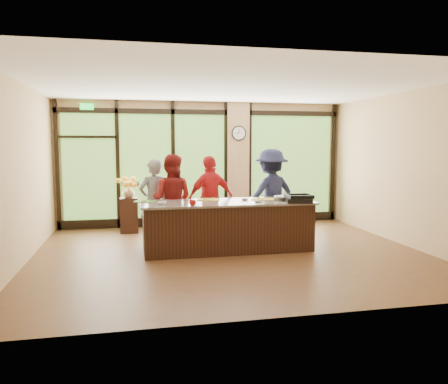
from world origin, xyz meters
name	(u,v)px	position (x,y,z in m)	size (l,w,h in m)	color
floor	(231,254)	(0.00, 0.00, 0.00)	(7.00, 7.00, 0.00)	#4E321B
ceiling	(231,86)	(0.00, 0.00, 3.00)	(7.00, 7.00, 0.00)	white
back_wall	(204,164)	(0.00, 3.00, 1.50)	(7.00, 7.00, 0.00)	tan
left_wall	(20,174)	(-3.50, 0.00, 1.50)	(6.00, 6.00, 0.00)	tan
right_wall	(406,169)	(3.50, 0.00, 1.50)	(6.00, 6.00, 0.00)	tan
window_wall	(211,168)	(0.16, 2.95, 1.39)	(6.90, 0.12, 3.00)	tan
island_base	(227,227)	(0.00, 0.30, 0.44)	(3.10, 1.00, 0.88)	black
countertop	(227,202)	(0.00, 0.30, 0.90)	(3.20, 1.10, 0.04)	#70665C
wall_clock	(239,133)	(0.85, 2.87, 2.25)	(0.36, 0.04, 0.36)	black
cook_left	(154,202)	(-1.32, 1.13, 0.85)	(0.62, 0.40, 1.69)	slate
cook_midleft	(171,199)	(-0.98, 1.02, 0.89)	(0.87, 0.68, 1.79)	maroon
cook_midright	(211,199)	(-0.18, 1.07, 0.88)	(1.03, 0.43, 1.75)	red
cook_right	(271,194)	(1.11, 1.09, 0.94)	(1.22, 0.70, 1.89)	#1C1F3E
roasting_pan	(299,200)	(1.25, -0.13, 0.96)	(0.46, 0.35, 0.08)	black
mixing_bowl	(282,198)	(1.07, 0.28, 0.96)	(0.31, 0.31, 0.08)	silver
cutting_board_left	(145,201)	(-1.50, 0.58, 0.93)	(0.37, 0.28, 0.01)	#418430
cutting_board_center	(208,199)	(-0.30, 0.60, 0.93)	(0.42, 0.32, 0.01)	gold
cutting_board_right	(263,199)	(0.75, 0.46, 0.93)	(0.44, 0.33, 0.01)	gold
prep_bowl_near	(162,203)	(-1.22, 0.11, 0.95)	(0.16, 0.16, 0.05)	silver
prep_bowl_mid	(257,201)	(0.52, 0.08, 0.94)	(0.12, 0.12, 0.04)	silver
prep_bowl_far	(245,199)	(0.37, 0.43, 0.94)	(0.14, 0.14, 0.03)	silver
red_ramekin	(193,203)	(-0.70, -0.11, 0.97)	(0.12, 0.12, 0.09)	#A51110
flower_stand	(129,215)	(-1.81, 2.36, 0.39)	(0.39, 0.39, 0.78)	black
flower_vase	(129,192)	(-1.81, 2.36, 0.92)	(0.27, 0.27, 0.28)	#957751
bar_cart	(276,206)	(1.61, 2.17, 0.53)	(0.73, 0.58, 0.88)	black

